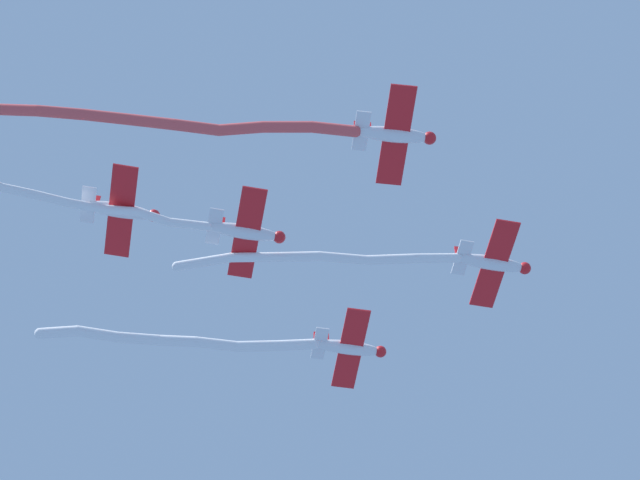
# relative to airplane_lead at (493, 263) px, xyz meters

# --- Properties ---
(airplane_lead) EXTENTS (7.38, 5.65, 1.82)m
(airplane_lead) POSITION_rel_airplane_lead_xyz_m (0.00, 0.00, 0.00)
(airplane_lead) COLOR white
(smoke_trail_lead) EXTENTS (10.00, 17.51, 1.67)m
(smoke_trail_lead) POSITION_rel_airplane_lead_xyz_m (5.11, 11.03, -0.60)
(smoke_trail_lead) COLOR white
(airplane_left_wing) EXTENTS (7.35, 5.65, 1.82)m
(airplane_left_wing) POSITION_rel_airplane_lead_xyz_m (10.97, 5.23, -0.40)
(airplane_left_wing) COLOR white
(smoke_trail_left_wing) EXTENTS (7.92, 18.67, 2.69)m
(smoke_trail_left_wing) POSITION_rel_airplane_lead_xyz_m (15.37, 16.65, -1.53)
(smoke_trail_left_wing) COLOR white
(airplane_right_wing) EXTENTS (7.31, 5.65, 1.82)m
(airplane_right_wing) POSITION_rel_airplane_lead_xyz_m (-5.24, 10.98, 0.30)
(airplane_right_wing) COLOR white
(smoke_trail_right_wing) EXTENTS (11.54, 22.02, 2.57)m
(smoke_trail_right_wing) POSITION_rel_airplane_lead_xyz_m (1.12, 23.97, 0.95)
(smoke_trail_right_wing) COLOR #DB4C4C
(airplane_slot) EXTENTS (7.37, 5.65, 1.82)m
(airplane_slot) POSITION_rel_airplane_lead_xyz_m (5.74, 16.20, -0.20)
(airplane_slot) COLOR white
(smoke_trail_slot) EXTENTS (4.26, 16.09, 1.58)m
(smoke_trail_slot) POSITION_rel_airplane_lead_xyz_m (8.68, 26.40, -0.42)
(smoke_trail_slot) COLOR white
(airplane_trail) EXTENTS (7.38, 5.65, 1.82)m
(airplane_trail) POSITION_rel_airplane_lead_xyz_m (8.61, 24.30, 0.40)
(airplane_trail) COLOR white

